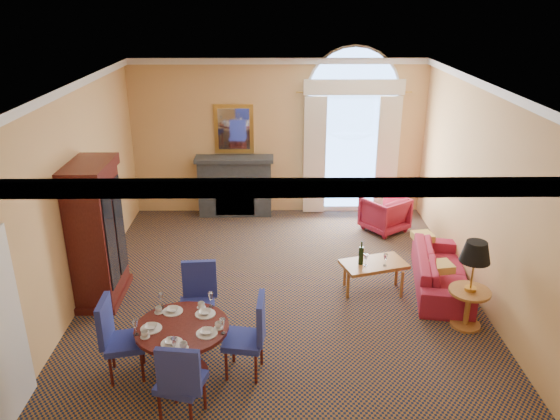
{
  "coord_description": "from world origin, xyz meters",
  "views": [
    {
      "loc": [
        -0.09,
        -7.2,
        4.37
      ],
      "look_at": [
        0.0,
        0.5,
        1.3
      ],
      "focal_mm": 35.0,
      "sensor_mm": 36.0,
      "label": 1
    }
  ],
  "objects_px": {
    "side_table": "(473,273)",
    "armoire": "(97,235)",
    "armchair": "(385,214)",
    "sofa": "(442,271)",
    "coffee_table": "(373,265)",
    "dining_table": "(183,338)"
  },
  "relations": [
    {
      "from": "side_table",
      "to": "armoire",
      "type": "bearing_deg",
      "value": 170.78
    },
    {
      "from": "armchair",
      "to": "sofa",
      "type": "bearing_deg",
      "value": 66.5
    },
    {
      "from": "coffee_table",
      "to": "side_table",
      "type": "xyz_separation_m",
      "value": [
        1.16,
        -0.98,
        0.37
      ]
    },
    {
      "from": "coffee_table",
      "to": "side_table",
      "type": "height_order",
      "value": "side_table"
    },
    {
      "from": "dining_table",
      "to": "armchair",
      "type": "bearing_deg",
      "value": 53.18
    },
    {
      "from": "armchair",
      "to": "coffee_table",
      "type": "xyz_separation_m",
      "value": [
        -0.64,
        -2.37,
        0.11
      ]
    },
    {
      "from": "sofa",
      "to": "armchair",
      "type": "distance_m",
      "value": 2.31
    },
    {
      "from": "armchair",
      "to": "dining_table",
      "type": "bearing_deg",
      "value": 17.83
    },
    {
      "from": "dining_table",
      "to": "armoire",
      "type": "bearing_deg",
      "value": 129.11
    },
    {
      "from": "armoire",
      "to": "armchair",
      "type": "height_order",
      "value": "armoire"
    },
    {
      "from": "sofa",
      "to": "armchair",
      "type": "height_order",
      "value": "armchair"
    },
    {
      "from": "armoire",
      "to": "side_table",
      "type": "relative_size",
      "value": 1.69
    },
    {
      "from": "sofa",
      "to": "coffee_table",
      "type": "bearing_deg",
      "value": 105.59
    },
    {
      "from": "armoire",
      "to": "side_table",
      "type": "bearing_deg",
      "value": -9.22
    },
    {
      "from": "armoire",
      "to": "coffee_table",
      "type": "xyz_separation_m",
      "value": [
        4.16,
        0.12,
        -0.58
      ]
    },
    {
      "from": "sofa",
      "to": "side_table",
      "type": "height_order",
      "value": "side_table"
    },
    {
      "from": "dining_table",
      "to": "armchair",
      "type": "height_order",
      "value": "dining_table"
    },
    {
      "from": "sofa",
      "to": "armoire",
      "type": "bearing_deg",
      "value": 102.65
    },
    {
      "from": "dining_table",
      "to": "side_table",
      "type": "distance_m",
      "value": 3.94
    },
    {
      "from": "armoire",
      "to": "armchair",
      "type": "relative_size",
      "value": 2.8
    },
    {
      "from": "dining_table",
      "to": "sofa",
      "type": "relative_size",
      "value": 0.55
    },
    {
      "from": "dining_table",
      "to": "sofa",
      "type": "xyz_separation_m",
      "value": [
        3.74,
        2.1,
        -0.24
      ]
    }
  ]
}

